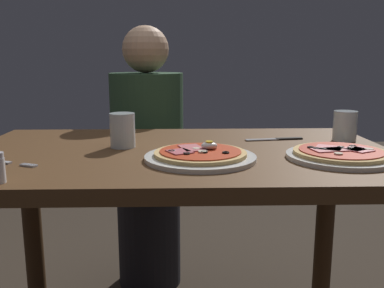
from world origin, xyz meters
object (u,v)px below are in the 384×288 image
at_px(water_glass_far, 123,133).
at_px(dining_table, 180,191).
at_px(fork, 8,163).
at_px(diner_person, 148,167).
at_px(water_glass_near, 345,128).
at_px(pizza_foreground, 201,155).
at_px(pizza_across_left, 341,155).
at_px(knife, 279,139).

bearing_deg(water_glass_far, dining_table, -13.92).
bearing_deg(fork, diner_person, 69.31).
distance_m(water_glass_near, diner_person, 0.89).
xyz_separation_m(pizza_foreground, diner_person, (-0.20, 0.76, -0.23)).
distance_m(pizza_across_left, water_glass_far, 0.63).
distance_m(water_glass_near, water_glass_far, 0.72).
bearing_deg(diner_person, pizza_foreground, 104.66).
xyz_separation_m(pizza_across_left, diner_person, (-0.58, 0.76, -0.23)).
relative_size(dining_table, pizza_foreground, 4.21).
height_order(pizza_across_left, knife, pizza_across_left).
xyz_separation_m(dining_table, water_glass_near, (0.54, 0.13, 0.17)).
xyz_separation_m(water_glass_far, diner_person, (0.03, 0.59, -0.26)).
relative_size(dining_table, diner_person, 1.06).
height_order(pizza_foreground, diner_person, diner_person).
relative_size(water_glass_near, knife, 0.50).
height_order(water_glass_far, fork, water_glass_far).
height_order(pizza_foreground, water_glass_far, water_glass_far).
bearing_deg(water_glass_near, dining_table, -166.62).
height_order(water_glass_near, water_glass_far, water_glass_far).
distance_m(pizza_foreground, pizza_across_left, 0.38).
bearing_deg(pizza_across_left, dining_table, 163.31).
bearing_deg(diner_person, pizza_across_left, 127.13).
relative_size(water_glass_far, fork, 0.69).
xyz_separation_m(dining_table, pizza_across_left, (0.43, -0.13, 0.14)).
height_order(pizza_foreground, fork, pizza_foreground).
distance_m(pizza_foreground, knife, 0.39).
bearing_deg(diner_person, dining_table, 102.86).
bearing_deg(water_glass_near, fork, -163.81).
relative_size(fork, diner_person, 0.13).
height_order(water_glass_far, knife, water_glass_far).
height_order(dining_table, pizza_foreground, pizza_foreground).
bearing_deg(pizza_across_left, water_glass_far, 164.09).
relative_size(pizza_foreground, knife, 1.52).
distance_m(water_glass_far, diner_person, 0.64).
bearing_deg(water_glass_far, fork, -143.44).
xyz_separation_m(pizza_across_left, fork, (-0.87, -0.03, -0.01)).
relative_size(water_glass_near, water_glass_far, 0.94).
relative_size(water_glass_near, fork, 0.65).
bearing_deg(fork, water_glass_far, 36.56).
bearing_deg(diner_person, water_glass_near, 143.81).
relative_size(dining_table, fork, 8.35).
xyz_separation_m(pizza_across_left, knife, (-0.10, 0.27, -0.01)).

